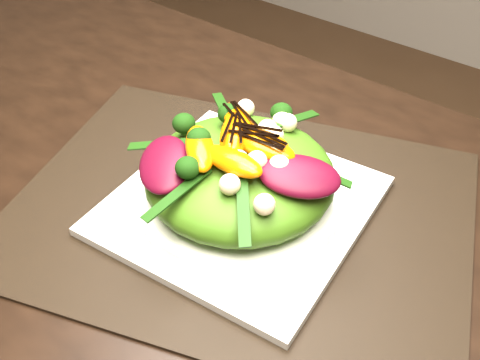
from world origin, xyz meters
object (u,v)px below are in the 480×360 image
Objects in this scene: salad_bowl at (240,196)px; lettuce_mound at (240,175)px; dining_table at (159,285)px; plate_base at (240,205)px; orange_segment at (241,130)px; placemat at (240,210)px.

lettuce_mound is at bearing -63.43° from salad_bowl.
plate_base is (0.01, 0.12, 0.03)m from dining_table.
dining_table is 0.12m from salad_bowl.
salad_bowl is at bearing -54.00° from orange_segment.
placemat is at bearing -54.00° from orange_segment.
lettuce_mound is (0.00, 0.00, 0.05)m from placemat.
dining_table reaches higher than plate_base.
salad_bowl is at bearing 116.57° from plate_base.
dining_table reaches higher than salad_bowl.
salad_bowl is 0.03m from lettuce_mound.
lettuce_mound reaches higher than placemat.
salad_bowl is 1.10× the size of lettuce_mound.
orange_segment is at bearing 90.87° from dining_table.
dining_table is at bearing -95.38° from lettuce_mound.
plate_base is 0.09m from orange_segment.
placemat is 0.01m from plate_base.
lettuce_mound is (0.00, 0.00, 0.04)m from plate_base.
placemat is 2.24× the size of salad_bowl.
orange_segment is (-0.01, 0.02, 0.09)m from placemat.
orange_segment is at bearing 126.00° from salad_bowl.
dining_table reaches higher than orange_segment.
dining_table is at bearing -95.38° from salad_bowl.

